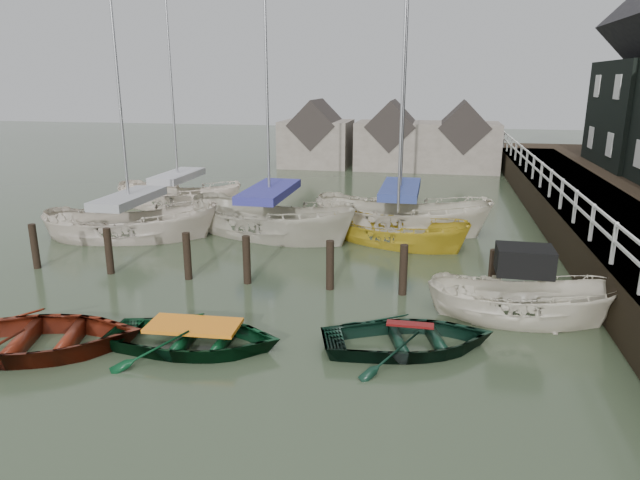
% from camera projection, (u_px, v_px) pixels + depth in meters
% --- Properties ---
extents(ground, '(120.00, 120.00, 0.00)m').
position_uv_depth(ground, '(256.00, 330.00, 13.24)').
color(ground, '#2D3924').
rests_on(ground, ground).
extents(pier, '(3.04, 32.00, 2.70)m').
position_uv_depth(pier, '(589.00, 220.00, 20.66)').
color(pier, black).
rests_on(pier, ground).
extents(mooring_pilings, '(13.72, 0.22, 1.80)m').
position_uv_depth(mooring_pilings, '(250.00, 267.00, 16.15)').
color(mooring_pilings, black).
rests_on(mooring_pilings, ground).
extents(far_sheds, '(14.00, 4.08, 4.39)m').
position_uv_depth(far_sheds, '(389.00, 140.00, 37.10)').
color(far_sheds, '#665B51').
rests_on(far_sheds, ground).
extents(rowboat_red, '(5.22, 4.36, 0.93)m').
position_uv_depth(rowboat_red, '(36.00, 351.00, 12.20)').
color(rowboat_red, '#56190C').
rests_on(rowboat_red, ground).
extents(rowboat_green, '(3.93, 2.91, 0.78)m').
position_uv_depth(rowboat_green, '(195.00, 348.00, 12.35)').
color(rowboat_green, black).
rests_on(rowboat_green, ground).
extents(rowboat_dkgreen, '(4.35, 3.63, 0.78)m').
position_uv_depth(rowboat_dkgreen, '(409.00, 349.00, 12.31)').
color(rowboat_dkgreen, black).
rests_on(rowboat_dkgreen, ground).
extents(motorboat, '(4.46, 1.72, 2.65)m').
position_uv_depth(motorboat, '(520.00, 317.00, 13.75)').
color(motorboat, beige).
rests_on(motorboat, ground).
extents(sailboat_a, '(6.77, 3.79, 10.79)m').
position_uv_depth(sailboat_a, '(132.00, 236.00, 20.98)').
color(sailboat_a, beige).
rests_on(sailboat_a, ground).
extents(sailboat_b, '(7.71, 4.94, 12.50)m').
position_uv_depth(sailboat_b, '(270.00, 233.00, 21.39)').
color(sailboat_b, '#BCB5A1').
rests_on(sailboat_b, ground).
extents(sailboat_c, '(5.71, 3.94, 11.10)m').
position_uv_depth(sailboat_c, '(397.00, 243.00, 20.24)').
color(sailboat_c, gold).
rests_on(sailboat_c, ground).
extents(sailboat_d, '(7.33, 3.94, 11.55)m').
position_uv_depth(sailboat_d, '(399.00, 228.00, 22.08)').
color(sailboat_d, beige).
rests_on(sailboat_d, ground).
extents(sailboat_e, '(6.48, 3.07, 10.91)m').
position_uv_depth(sailboat_e, '(180.00, 206.00, 25.93)').
color(sailboat_e, beige).
rests_on(sailboat_e, ground).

